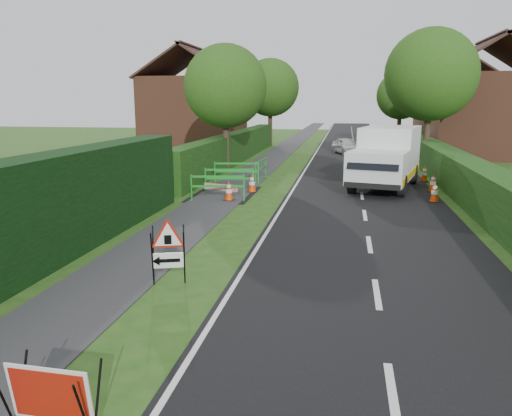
{
  "coord_description": "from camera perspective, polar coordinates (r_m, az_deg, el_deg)",
  "views": [
    {
      "loc": [
        1.79,
        -8.45,
        3.7
      ],
      "look_at": [
        -0.36,
        3.56,
        1.09
      ],
      "focal_mm": 35.0,
      "sensor_mm": 36.0,
      "label": 1
    }
  ],
  "objects": [
    {
      "name": "traffic_cone_0",
      "position": [
        19.78,
        19.74,
        1.74
      ],
      "size": [
        0.38,
        0.38,
        0.79
      ],
      "color": "black",
      "rests_on": "ground"
    },
    {
      "name": "hedge_east",
      "position": [
        25.17,
        20.86,
        2.83
      ],
      "size": [
        1.2,
        50.0,
        1.5
      ],
      "primitive_type": "cube",
      "color": "#14380F",
      "rests_on": "ground"
    },
    {
      "name": "traffic_cone_4",
      "position": [
        20.69,
        -0.46,
        2.88
      ],
      "size": [
        0.38,
        0.38,
        0.79
      ],
      "color": "black",
      "rests_on": "ground"
    },
    {
      "name": "traffic_cone_1",
      "position": [
        22.04,
        19.59,
        2.75
      ],
      "size": [
        0.38,
        0.38,
        0.79
      ],
      "color": "black",
      "rests_on": "ground"
    },
    {
      "name": "traffic_cone_3",
      "position": [
        18.94,
        -3.11,
        2.0
      ],
      "size": [
        0.38,
        0.38,
        0.79
      ],
      "color": "black",
      "rests_on": "ground"
    },
    {
      "name": "traffic_cone_2",
      "position": [
        24.71,
        18.69,
        3.75
      ],
      "size": [
        0.38,
        0.38,
        0.79
      ],
      "color": "black",
      "rests_on": "ground"
    },
    {
      "name": "tree_ne",
      "position": [
        30.83,
        19.36,
        14.16
      ],
      "size": [
        5.2,
        5.2,
        7.79
      ],
      "color": "#2D2116",
      "rests_on": "ground"
    },
    {
      "name": "hedge_west_far",
      "position": [
        31.42,
        -2.4,
        5.31
      ],
      "size": [
        1.0,
        24.0,
        1.8
      ],
      "primitive_type": "cube",
      "color": "#14380F",
      "rests_on": "ground"
    },
    {
      "name": "road_surface",
      "position": [
        43.61,
        11.15,
        7.0
      ],
      "size": [
        6.0,
        90.0,
        0.02
      ],
      "primitive_type": "cube",
      "color": "black",
      "rests_on": "ground"
    },
    {
      "name": "ped_barrier_3",
      "position": [
        23.91,
        0.57,
        4.7
      ],
      "size": [
        0.49,
        2.08,
        1.0
      ],
      "rotation": [
        0.0,
        0.0,
        1.5
      ],
      "color": "#188422",
      "rests_on": "ground"
    },
    {
      "name": "house_east_b",
      "position": [
        51.48,
        21.98,
        10.33
      ],
      "size": [
        7.5,
        7.4,
        7.88
      ],
      "color": "brown",
      "rests_on": "ground"
    },
    {
      "name": "triangle_sign",
      "position": [
        10.3,
        -10.22,
        -4.38
      ],
      "size": [
        1.01,
        1.01,
        1.17
      ],
      "rotation": [
        0.0,
        0.0,
        0.32
      ],
      "color": "black",
      "rests_on": "ground"
    },
    {
      "name": "redwhite_plank",
      "position": [
        19.44,
        -4.05,
        1.08
      ],
      "size": [
        1.44,
        0.49,
        0.25
      ],
      "primitive_type": "cube",
      "rotation": [
        0.0,
        0.0,
        -0.31
      ],
      "color": "red",
      "rests_on": "ground"
    },
    {
      "name": "ped_barrier_2",
      "position": [
        22.97,
        -2.24,
        4.39
      ],
      "size": [
        2.09,
        0.68,
        1.0
      ],
      "rotation": [
        0.0,
        0.0,
        0.16
      ],
      "color": "#188422",
      "rests_on": "ground"
    },
    {
      "name": "red_rect_sign",
      "position": [
        6.36,
        -22.5,
        -19.28
      ],
      "size": [
        1.02,
        0.63,
        0.85
      ],
      "rotation": [
        0.0,
        0.0,
        -0.03
      ],
      "color": "black",
      "rests_on": "ground"
    },
    {
      "name": "ped_barrier_1",
      "position": [
        20.89,
        -3.06,
        3.61
      ],
      "size": [
        2.09,
        0.79,
        1.0
      ],
      "rotation": [
        0.0,
        0.0,
        0.22
      ],
      "color": "#188422",
      "rests_on": "ground"
    },
    {
      "name": "house_west",
      "position": [
        40.23,
        -7.0,
        10.85
      ],
      "size": [
        7.5,
        7.4,
        7.88
      ],
      "color": "brown",
      "rests_on": "ground"
    },
    {
      "name": "hatchback_car",
      "position": [
        36.51,
        10.35,
        6.99
      ],
      "size": [
        2.47,
        3.7,
        1.17
      ],
      "primitive_type": "imported",
      "rotation": [
        0.0,
        0.0,
        0.35
      ],
      "color": "silver",
      "rests_on": "ground"
    },
    {
      "name": "tree_nw",
      "position": [
        27.22,
        -3.51,
        13.71
      ],
      "size": [
        4.4,
        4.4,
        6.7
      ],
      "color": "#2D2116",
      "rests_on": "ground"
    },
    {
      "name": "works_van",
      "position": [
        22.44,
        14.69,
        5.75
      ],
      "size": [
        3.5,
        6.06,
        2.6
      ],
      "rotation": [
        0.0,
        0.0,
        -0.24
      ],
      "color": "silver",
      "rests_on": "ground"
    },
    {
      "name": "ground",
      "position": [
        9.4,
        -1.68,
        -11.11
      ],
      "size": [
        120.0,
        120.0,
        0.0
      ],
      "primitive_type": "plane",
      "color": "#234E16",
      "rests_on": "ground"
    },
    {
      "name": "hedge_west_near",
      "position": [
        11.46,
        -27.25,
        -8.16
      ],
      "size": [
        1.1,
        18.0,
        2.5
      ],
      "primitive_type": "cube",
      "color": "black",
      "rests_on": "ground"
    },
    {
      "name": "house_east_a",
      "position": [
        37.61,
        24.72,
        9.77
      ],
      "size": [
        7.5,
        7.4,
        7.88
      ],
      "color": "brown",
      "rests_on": "ground"
    },
    {
      "name": "tree_fw",
      "position": [
        42.95,
        1.65,
        13.58
      ],
      "size": [
        4.8,
        4.8,
        7.24
      ],
      "color": "#2D2116",
      "rests_on": "ground"
    },
    {
      "name": "ped_barrier_0",
      "position": [
        18.97,
        -4.4,
        2.73
      ],
      "size": [
        2.09,
        0.69,
        1.0
      ],
      "rotation": [
        0.0,
        0.0,
        0.17
      ],
      "color": "#188422",
      "rests_on": "ground"
    },
    {
      "name": "footpath",
      "position": [
        43.87,
        3.89,
        7.22
      ],
      "size": [
        2.0,
        90.0,
        0.02
      ],
      "primitive_type": "cube",
      "color": "#2D2D30",
      "rests_on": "ground"
    },
    {
      "name": "tree_fe",
      "position": [
        46.68,
        16.21,
        12.26
      ],
      "size": [
        4.2,
        4.2,
        6.33
      ],
      "color": "#2D2116",
      "rests_on": "ground"
    }
  ]
}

